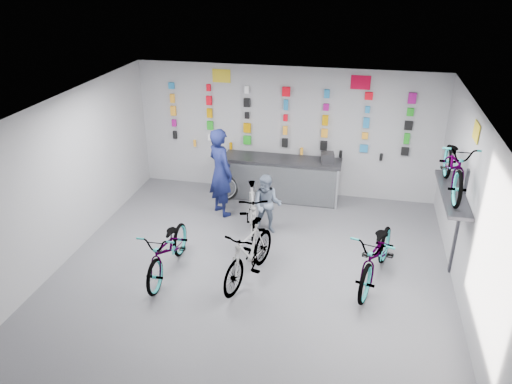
% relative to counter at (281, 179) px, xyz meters
% --- Properties ---
extents(floor, '(8.00, 8.00, 0.00)m').
position_rel_counter_xyz_m(floor, '(0.00, -3.54, -0.49)').
color(floor, '#4C4C51').
rests_on(floor, ground).
extents(ceiling, '(8.00, 8.00, 0.00)m').
position_rel_counter_xyz_m(ceiling, '(0.00, -3.54, 2.51)').
color(ceiling, white).
rests_on(ceiling, wall_back).
extents(wall_back, '(7.00, 0.00, 7.00)m').
position_rel_counter_xyz_m(wall_back, '(0.00, 0.46, 1.01)').
color(wall_back, '#A9A9AB').
rests_on(wall_back, floor).
extents(wall_left, '(0.00, 8.00, 8.00)m').
position_rel_counter_xyz_m(wall_left, '(-3.50, -3.54, 1.01)').
color(wall_left, '#A9A9AB').
rests_on(wall_left, floor).
extents(wall_right, '(0.00, 8.00, 8.00)m').
position_rel_counter_xyz_m(wall_right, '(3.50, -3.54, 1.01)').
color(wall_right, '#A9A9AB').
rests_on(wall_right, floor).
extents(counter, '(2.70, 0.66, 1.00)m').
position_rel_counter_xyz_m(counter, '(0.00, 0.00, 0.00)').
color(counter, black).
rests_on(counter, floor).
extents(merch_wall, '(5.55, 0.08, 1.56)m').
position_rel_counter_xyz_m(merch_wall, '(0.15, 0.39, 1.29)').
color(merch_wall, black).
rests_on(merch_wall, wall_back).
extents(wall_bracket, '(0.39, 1.90, 2.00)m').
position_rel_counter_xyz_m(wall_bracket, '(3.33, -2.34, 0.98)').
color(wall_bracket, '#333338').
rests_on(wall_bracket, wall_right).
extents(sign_left, '(0.42, 0.02, 0.30)m').
position_rel_counter_xyz_m(sign_left, '(-1.50, 0.44, 2.23)').
color(sign_left, yellow).
rests_on(sign_left, wall_back).
extents(sign_right, '(0.42, 0.02, 0.30)m').
position_rel_counter_xyz_m(sign_right, '(1.60, 0.44, 2.23)').
color(sign_right, '#B80427').
rests_on(sign_right, wall_back).
extents(sign_side, '(0.02, 0.40, 0.30)m').
position_rel_counter_xyz_m(sign_side, '(3.48, -2.34, 2.16)').
color(sign_side, yellow).
rests_on(sign_side, wall_right).
extents(bike_left, '(0.68, 1.88, 0.99)m').
position_rel_counter_xyz_m(bike_left, '(-1.45, -3.44, 0.01)').
color(bike_left, gray).
rests_on(bike_left, floor).
extents(bike_center, '(0.94, 1.83, 1.06)m').
position_rel_counter_xyz_m(bike_center, '(-0.01, -3.32, 0.04)').
color(bike_center, gray).
rests_on(bike_center, floor).
extents(bike_right, '(1.19, 2.16, 1.08)m').
position_rel_counter_xyz_m(bike_right, '(2.16, -2.90, 0.05)').
color(bike_right, gray).
rests_on(bike_right, floor).
extents(bike_service, '(1.00, 1.97, 1.14)m').
position_rel_counter_xyz_m(bike_service, '(-0.24, -2.01, 0.08)').
color(bike_service, gray).
rests_on(bike_service, floor).
extents(bike_wall, '(0.63, 1.80, 0.95)m').
position_rel_counter_xyz_m(bike_wall, '(3.25, -2.34, 1.57)').
color(bike_wall, gray).
rests_on(bike_wall, wall_bracket).
extents(clerk, '(0.84, 0.82, 1.96)m').
position_rel_counter_xyz_m(clerk, '(-1.17, -1.00, 0.49)').
color(clerk, '#121847').
rests_on(clerk, floor).
extents(customer, '(0.61, 0.48, 1.26)m').
position_rel_counter_xyz_m(customer, '(-0.03, -1.62, 0.14)').
color(customer, slate).
rests_on(customer, floor).
extents(spare_wheel, '(0.62, 0.34, 0.62)m').
position_rel_counter_xyz_m(spare_wheel, '(-1.25, -0.37, -0.18)').
color(spare_wheel, black).
rests_on(spare_wheel, floor).
extents(register, '(0.32, 0.34, 0.22)m').
position_rel_counter_xyz_m(register, '(1.03, 0.01, 0.62)').
color(register, black).
rests_on(register, counter).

